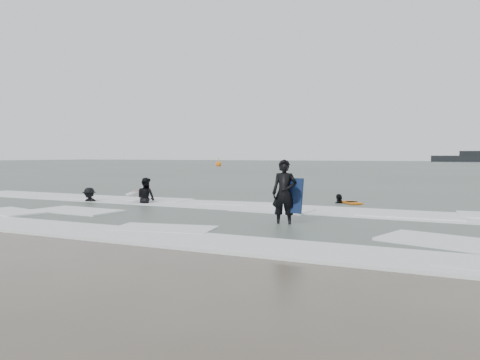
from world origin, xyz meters
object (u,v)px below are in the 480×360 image
at_px(surfer_centre, 284,226).
at_px(buoy, 218,164).
at_px(surfer_right_near, 339,204).
at_px(vessel_horizon, 475,158).
at_px(surfer_breaker, 89,204).
at_px(surfer_wading, 146,205).

height_order(surfer_centre, buoy, buoy).
height_order(surfer_right_near, vessel_horizon, vessel_horizon).
bearing_deg(buoy, surfer_centre, -59.66).
bearing_deg(surfer_breaker, surfer_wading, -1.39).
bearing_deg(vessel_horizon, surfer_centre, -92.36).
relative_size(surfer_wading, buoy, 0.99).
distance_m(surfer_centre, surfer_wading, 7.43).
distance_m(surfer_breaker, surfer_right_near, 10.06).
height_order(surfer_centre, vessel_horizon, vessel_horizon).
xyz_separation_m(surfer_breaker, surfer_right_near, (9.17, 4.13, 0.00)).
height_order(surfer_wading, surfer_right_near, surfer_wading).
height_order(surfer_breaker, surfer_right_near, surfer_right_near).
xyz_separation_m(surfer_centre, surfer_wading, (-6.88, 2.82, 0.00)).
bearing_deg(surfer_right_near, surfer_wading, -15.98).
bearing_deg(vessel_horizon, surfer_wading, -95.22).
relative_size(surfer_centre, buoy, 1.13).
bearing_deg(surfer_centre, surfer_breaker, 157.46).
relative_size(surfer_breaker, surfer_right_near, 0.95).
distance_m(surfer_wading, surfer_right_near, 7.66).
bearing_deg(surfer_breaker, surfer_centre, -29.22).
bearing_deg(surfer_right_near, surfer_centre, 47.32).
distance_m(surfer_right_near, buoy, 65.72).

